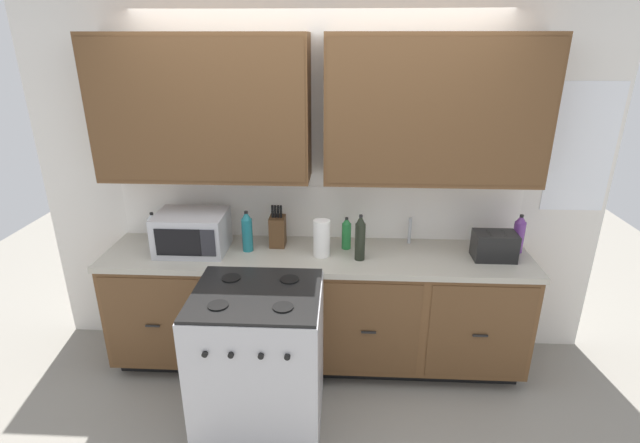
{
  "coord_description": "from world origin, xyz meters",
  "views": [
    {
      "loc": [
        0.18,
        -2.73,
        2.32
      ],
      "look_at": [
        0.03,
        0.27,
        1.16
      ],
      "focal_mm": 26.65,
      "sensor_mm": 36.0,
      "label": 1
    }
  ],
  "objects_px": {
    "stove_range": "(259,359)",
    "bottle_dark": "(360,238)",
    "microwave": "(192,232)",
    "paper_towel_roll": "(322,238)",
    "bottle_clear": "(153,228)",
    "bottle_teal": "(247,232)",
    "knife_block": "(278,230)",
    "bottle_green": "(346,233)",
    "toaster": "(494,246)",
    "bottle_violet": "(519,234)"
  },
  "relations": [
    {
      "from": "paper_towel_roll",
      "to": "bottle_violet",
      "type": "distance_m",
      "value": 1.38
    },
    {
      "from": "bottle_dark",
      "to": "toaster",
      "type": "bearing_deg",
      "value": 3.61
    },
    {
      "from": "bottle_green",
      "to": "bottle_violet",
      "type": "relative_size",
      "value": 0.85
    },
    {
      "from": "microwave",
      "to": "knife_block",
      "type": "relative_size",
      "value": 1.55
    },
    {
      "from": "toaster",
      "to": "bottle_violet",
      "type": "relative_size",
      "value": 1.01
    },
    {
      "from": "bottle_teal",
      "to": "stove_range",
      "type": "bearing_deg",
      "value": -75.23
    },
    {
      "from": "bottle_clear",
      "to": "bottle_violet",
      "type": "xyz_separation_m",
      "value": [
        2.62,
        -0.04,
        0.02
      ]
    },
    {
      "from": "toaster",
      "to": "bottle_violet",
      "type": "bearing_deg",
      "value": 32.17
    },
    {
      "from": "knife_block",
      "to": "bottle_clear",
      "type": "distance_m",
      "value": 0.92
    },
    {
      "from": "stove_range",
      "to": "bottle_violet",
      "type": "distance_m",
      "value": 1.96
    },
    {
      "from": "stove_range",
      "to": "microwave",
      "type": "bearing_deg",
      "value": 131.62
    },
    {
      "from": "toaster",
      "to": "knife_block",
      "type": "distance_m",
      "value": 1.51
    },
    {
      "from": "paper_towel_roll",
      "to": "bottle_clear",
      "type": "bearing_deg",
      "value": 172.18
    },
    {
      "from": "toaster",
      "to": "paper_towel_roll",
      "type": "relative_size",
      "value": 1.08
    },
    {
      "from": "stove_range",
      "to": "toaster",
      "type": "relative_size",
      "value": 3.39
    },
    {
      "from": "bottle_dark",
      "to": "bottle_teal",
      "type": "bearing_deg",
      "value": 172.48
    },
    {
      "from": "toaster",
      "to": "bottle_teal",
      "type": "bearing_deg",
      "value": 178.44
    },
    {
      "from": "bottle_green",
      "to": "bottle_clear",
      "type": "xyz_separation_m",
      "value": [
        -1.42,
        0.04,
        -0.0
      ]
    },
    {
      "from": "stove_range",
      "to": "bottle_green",
      "type": "xyz_separation_m",
      "value": [
        0.53,
        0.72,
        0.55
      ]
    },
    {
      "from": "stove_range",
      "to": "bottle_violet",
      "type": "relative_size",
      "value": 3.43
    },
    {
      "from": "bottle_teal",
      "to": "knife_block",
      "type": "bearing_deg",
      "value": 27.15
    },
    {
      "from": "bottle_dark",
      "to": "microwave",
      "type": "bearing_deg",
      "value": 175.98
    },
    {
      "from": "bottle_clear",
      "to": "bottle_dark",
      "type": "xyz_separation_m",
      "value": [
        1.51,
        -0.22,
        0.04
      ]
    },
    {
      "from": "stove_range",
      "to": "bottle_teal",
      "type": "distance_m",
      "value": 0.89
    },
    {
      "from": "stove_range",
      "to": "microwave",
      "type": "height_order",
      "value": "microwave"
    },
    {
      "from": "toaster",
      "to": "bottle_green",
      "type": "relative_size",
      "value": 1.19
    },
    {
      "from": "stove_range",
      "to": "bottle_clear",
      "type": "distance_m",
      "value": 1.3
    },
    {
      "from": "bottle_clear",
      "to": "paper_towel_roll",
      "type": "bearing_deg",
      "value": -7.82
    },
    {
      "from": "bottle_teal",
      "to": "bottle_violet",
      "type": "bearing_deg",
      "value": 2.37
    },
    {
      "from": "bottle_green",
      "to": "bottle_clear",
      "type": "bearing_deg",
      "value": 178.3
    },
    {
      "from": "bottle_green",
      "to": "stove_range",
      "type": "bearing_deg",
      "value": -125.99
    },
    {
      "from": "stove_range",
      "to": "toaster",
      "type": "height_order",
      "value": "toaster"
    },
    {
      "from": "paper_towel_roll",
      "to": "bottle_dark",
      "type": "distance_m",
      "value": 0.27
    },
    {
      "from": "knife_block",
      "to": "bottle_teal",
      "type": "xyz_separation_m",
      "value": [
        -0.2,
        -0.1,
        0.03
      ]
    },
    {
      "from": "bottle_clear",
      "to": "stove_range",
      "type": "bearing_deg",
      "value": -40.67
    },
    {
      "from": "microwave",
      "to": "bottle_dark",
      "type": "distance_m",
      "value": 1.18
    },
    {
      "from": "stove_range",
      "to": "knife_block",
      "type": "xyz_separation_m",
      "value": [
        0.03,
        0.75,
        0.55
      ]
    },
    {
      "from": "bottle_teal",
      "to": "bottle_dark",
      "type": "relative_size",
      "value": 0.92
    },
    {
      "from": "paper_towel_roll",
      "to": "stove_range",
      "type": "bearing_deg",
      "value": -120.89
    },
    {
      "from": "paper_towel_roll",
      "to": "bottle_teal",
      "type": "xyz_separation_m",
      "value": [
        -0.53,
        0.05,
        0.01
      ]
    },
    {
      "from": "microwave",
      "to": "bottle_dark",
      "type": "xyz_separation_m",
      "value": [
        1.18,
        -0.08,
        0.02
      ]
    },
    {
      "from": "stove_range",
      "to": "bottle_dark",
      "type": "distance_m",
      "value": 1.02
    },
    {
      "from": "paper_towel_roll",
      "to": "bottle_teal",
      "type": "bearing_deg",
      "value": 174.08
    },
    {
      "from": "stove_range",
      "to": "knife_block",
      "type": "relative_size",
      "value": 3.06
    },
    {
      "from": "microwave",
      "to": "bottle_green",
      "type": "relative_size",
      "value": 2.04
    },
    {
      "from": "bottle_teal",
      "to": "bottle_clear",
      "type": "height_order",
      "value": "bottle_teal"
    },
    {
      "from": "bottle_clear",
      "to": "bottle_dark",
      "type": "distance_m",
      "value": 1.53
    },
    {
      "from": "bottle_teal",
      "to": "bottle_dark",
      "type": "distance_m",
      "value": 0.8
    },
    {
      "from": "stove_range",
      "to": "bottle_clear",
      "type": "height_order",
      "value": "bottle_clear"
    },
    {
      "from": "paper_towel_roll",
      "to": "bottle_violet",
      "type": "xyz_separation_m",
      "value": [
        1.37,
        0.13,
        0.01
      ]
    }
  ]
}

